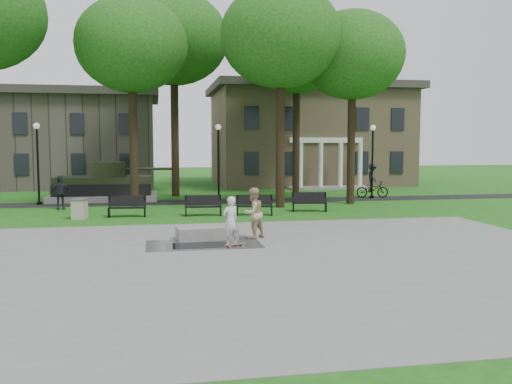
# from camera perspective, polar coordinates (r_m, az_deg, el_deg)

# --- Properties ---
(ground) EXTENTS (120.00, 120.00, 0.00)m
(ground) POSITION_cam_1_polar(r_m,az_deg,el_deg) (21.33, -1.51, -4.45)
(ground) COLOR #1C4B11
(ground) RESTS_ON ground
(plaza) EXTENTS (22.00, 16.00, 0.02)m
(plaza) POSITION_cam_1_polar(r_m,az_deg,el_deg) (16.50, 1.21, -7.27)
(plaza) COLOR gray
(plaza) RESTS_ON ground
(footpath) EXTENTS (44.00, 2.60, 0.01)m
(footpath) POSITION_cam_1_polar(r_m,az_deg,el_deg) (33.13, -4.74, -1.02)
(footpath) COLOR black
(footpath) RESTS_ON ground
(building_right) EXTENTS (17.00, 12.00, 8.60)m
(building_right) POSITION_cam_1_polar(r_m,az_deg,el_deg) (48.63, 5.41, 6.06)
(building_right) COLOR #9E8460
(building_right) RESTS_ON ground
(building_left) EXTENTS (15.00, 10.00, 7.20)m
(building_left) POSITION_cam_1_polar(r_m,az_deg,el_deg) (47.91, -19.82, 4.90)
(building_left) COLOR #4C443D
(building_left) RESTS_ON ground
(tree_1) EXTENTS (6.20, 6.20, 11.63)m
(tree_1) POSITION_cam_1_polar(r_m,az_deg,el_deg) (31.77, -12.97, 14.80)
(tree_1) COLOR black
(tree_1) RESTS_ON ground
(tree_2) EXTENTS (6.60, 6.60, 12.16)m
(tree_2) POSITION_cam_1_polar(r_m,az_deg,el_deg) (30.60, 2.61, 15.99)
(tree_2) COLOR black
(tree_2) RESTS_ON ground
(tree_3) EXTENTS (6.00, 6.00, 11.19)m
(tree_3) POSITION_cam_1_polar(r_m,az_deg,el_deg) (32.70, 10.13, 13.94)
(tree_3) COLOR black
(tree_3) RESTS_ON ground
(tree_4) EXTENTS (7.20, 7.20, 13.50)m
(tree_4) POSITION_cam_1_polar(r_m,az_deg,el_deg) (37.43, -8.66, 15.61)
(tree_4) COLOR black
(tree_4) RESTS_ON ground
(tree_5) EXTENTS (6.40, 6.40, 12.44)m
(tree_5) POSITION_cam_1_polar(r_m,az_deg,el_deg) (39.02, 4.30, 14.15)
(tree_5) COLOR black
(tree_5) RESTS_ON ground
(lamp_left) EXTENTS (0.36, 0.36, 4.73)m
(lamp_left) POSITION_cam_1_polar(r_m,az_deg,el_deg) (33.77, -22.00, 3.48)
(lamp_left) COLOR black
(lamp_left) RESTS_ON ground
(lamp_mid) EXTENTS (0.36, 0.36, 4.73)m
(lamp_mid) POSITION_cam_1_polar(r_m,az_deg,el_deg) (33.30, -3.97, 3.82)
(lamp_mid) COLOR black
(lamp_mid) RESTS_ON ground
(lamp_right) EXTENTS (0.36, 0.36, 4.73)m
(lamp_right) POSITION_cam_1_polar(r_m,az_deg,el_deg) (35.84, 12.16, 3.81)
(lamp_right) COLOR black
(lamp_right) RESTS_ON ground
(tank_monument) EXTENTS (7.45, 3.40, 2.40)m
(tank_monument) POSITION_cam_1_polar(r_m,az_deg,el_deg) (35.03, -15.65, 0.54)
(tank_monument) COLOR gray
(tank_monument) RESTS_ON ground
(puddle) EXTENTS (2.20, 1.20, 0.00)m
(puddle) POSITION_cam_1_polar(r_m,az_deg,el_deg) (18.99, -6.06, -5.62)
(puddle) COLOR black
(puddle) RESTS_ON plaza
(concrete_block) EXTENTS (2.30, 1.25, 0.45)m
(concrete_block) POSITION_cam_1_polar(r_m,az_deg,el_deg) (20.24, -5.20, -4.29)
(concrete_block) COLOR gray
(concrete_block) RESTS_ON plaza
(skateboard) EXTENTS (0.80, 0.48, 0.07)m
(skateboard) POSITION_cam_1_polar(r_m,az_deg,el_deg) (18.77, -2.16, -5.61)
(skateboard) COLOR brown
(skateboard) RESTS_ON plaza
(skateboarder) EXTENTS (0.75, 0.66, 1.72)m
(skateboarder) POSITION_cam_1_polar(r_m,az_deg,el_deg) (18.75, -2.70, -3.07)
(skateboarder) COLOR silver
(skateboarder) RESTS_ON plaza
(friend_watching) EXTENTS (1.17, 1.11, 1.90)m
(friend_watching) POSITION_cam_1_polar(r_m,az_deg,el_deg) (20.15, -0.31, -2.23)
(friend_watching) COLOR tan
(friend_watching) RESTS_ON plaza
(pedestrian_walker) EXTENTS (1.14, 0.71, 1.81)m
(pedestrian_walker) POSITION_cam_1_polar(r_m,az_deg,el_deg) (30.99, -19.95, -0.07)
(pedestrian_walker) COLOR black
(pedestrian_walker) RESTS_ON ground
(cyclist) EXTENTS (2.17, 1.26, 2.28)m
(cyclist) POSITION_cam_1_polar(r_m,az_deg,el_deg) (36.26, 12.15, 0.88)
(cyclist) COLOR black
(cyclist) RESTS_ON ground
(park_bench_0) EXTENTS (1.82, 0.62, 1.00)m
(park_bench_0) POSITION_cam_1_polar(r_m,az_deg,el_deg) (26.98, -13.42, -1.45)
(park_bench_0) COLOR black
(park_bench_0) RESTS_ON ground
(park_bench_1) EXTENTS (1.82, 0.61, 1.00)m
(park_bench_1) POSITION_cam_1_polar(r_m,az_deg,el_deg) (26.79, -5.59, -1.38)
(park_bench_1) COLOR black
(park_bench_1) RESTS_ON ground
(park_bench_2) EXTENTS (1.85, 0.82, 1.00)m
(park_bench_2) POSITION_cam_1_polar(r_m,az_deg,el_deg) (26.84, -0.19, -1.34)
(park_bench_2) COLOR black
(park_bench_2) RESTS_ON ground
(park_bench_3) EXTENTS (1.85, 0.84, 1.00)m
(park_bench_3) POSITION_cam_1_polar(r_m,az_deg,el_deg) (28.50, 5.61, -0.99)
(park_bench_3) COLOR black
(park_bench_3) RESTS_ON ground
(trash_bin) EXTENTS (0.80, 0.80, 0.96)m
(trash_bin) POSITION_cam_1_polar(r_m,az_deg,el_deg) (26.80, -18.07, -1.69)
(trash_bin) COLOR #B2A592
(trash_bin) RESTS_ON ground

